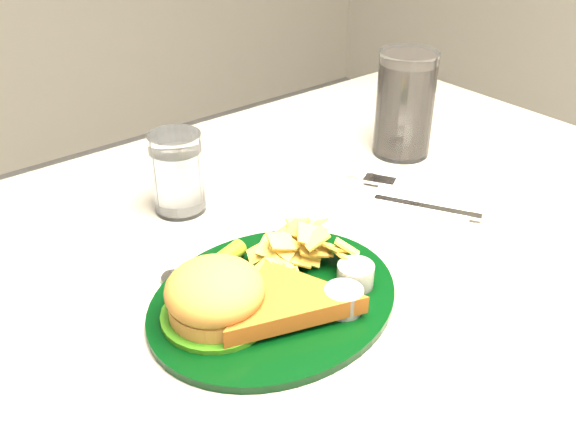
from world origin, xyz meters
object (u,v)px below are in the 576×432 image
(dinner_plate, at_px, (274,278))
(cola_glass, at_px, (405,104))
(water_glass, at_px, (178,173))
(fork_napkin, at_px, (421,204))

(dinner_plate, xyz_separation_m, cola_glass, (0.36, 0.16, 0.05))
(water_glass, xyz_separation_m, cola_glass, (0.34, -0.06, 0.02))
(cola_glass, relative_size, fork_napkin, 0.86)
(cola_glass, bearing_deg, fork_napkin, -128.40)
(dinner_plate, relative_size, water_glass, 2.64)
(dinner_plate, height_order, water_glass, water_glass)
(dinner_plate, bearing_deg, fork_napkin, 0.50)
(water_glass, relative_size, fork_napkin, 0.58)
(water_glass, bearing_deg, cola_glass, -9.98)
(fork_napkin, bearing_deg, dinner_plate, 157.94)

